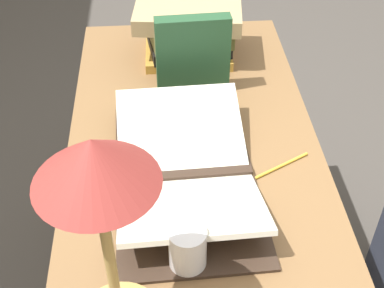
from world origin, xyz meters
TOP-DOWN VIEW (x-y plane):
  - reading_desk at (0.00, 0.00)m, footprint 1.29×0.61m
  - open_book at (-0.07, 0.03)m, footprint 0.54×0.33m
  - book_stack_tall at (0.45, -0.01)m, footprint 0.24×0.32m
  - book_standing_upright at (0.27, -0.01)m, footprint 0.05×0.19m
  - reading_lamp at (-0.42, 0.16)m, footprint 0.17×0.17m
  - coffee_mug at (-0.30, 0.04)m, footprint 0.10×0.07m
  - pencil at (-0.05, -0.19)m, footprint 0.08×0.15m

SIDE VIEW (x-z plane):
  - reading_desk at x=0.00m, z-range 0.26..1.02m
  - pencil at x=-0.05m, z-range 0.76..0.77m
  - open_book at x=-0.07m, z-range 0.74..0.83m
  - coffee_mug at x=-0.30m, z-range 0.76..0.86m
  - book_stack_tall at x=0.45m, z-range 0.77..0.93m
  - book_standing_upright at x=0.27m, z-range 0.76..0.98m
  - reading_lamp at x=-0.42m, z-range 0.88..1.30m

